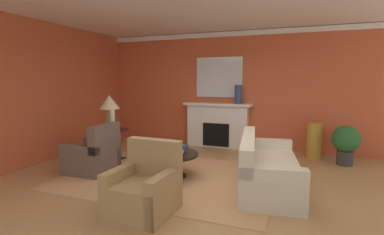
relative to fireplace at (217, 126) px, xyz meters
name	(u,v)px	position (x,y,z in m)	size (l,w,h in m)	color
ground_plane	(197,183)	(0.44, -2.77, -0.55)	(9.25, 9.25, 0.00)	tan
wall_fireplace	(236,90)	(0.44, 0.21, 0.95)	(7.72, 0.12, 3.01)	#C65633
wall_window	(47,92)	(-3.18, -2.47, 0.95)	(0.12, 6.44, 3.01)	#C65633
ceiling_panel	(204,4)	(0.44, -2.47, 2.49)	(7.72, 6.44, 0.06)	white
crown_moulding	(236,34)	(0.44, 0.13, 2.38)	(7.72, 0.08, 0.12)	white
area_rug	(171,177)	(-0.13, -2.63, -0.55)	(3.71, 2.79, 0.01)	tan
fireplace	(217,126)	(0.00, 0.00, 0.00)	(1.80, 0.35, 1.17)	white
mantel_mirror	(219,77)	(0.00, 0.12, 1.29)	(1.23, 0.04, 1.04)	silver
sofa	(266,169)	(1.56, -2.51, -0.26)	(1.19, 2.21, 0.85)	beige
armchair_near_window	(93,157)	(-1.65, -2.90, -0.25)	(0.83, 0.83, 0.95)	brown
armchair_facing_fireplace	(144,190)	(0.14, -4.05, -0.25)	(0.83, 0.83, 0.95)	#9E7A4C
coffee_table	(171,159)	(-0.13, -2.63, -0.22)	(1.00, 1.00, 0.45)	black
side_table	(111,143)	(-1.83, -2.09, -0.15)	(0.56, 0.56, 0.70)	black
table_lamp	(109,105)	(-1.83, -2.09, 0.67)	(0.44, 0.44, 0.75)	#B28E38
vase_on_side_table	(112,120)	(-1.68, -2.21, 0.37)	(0.11, 0.11, 0.45)	beige
vase_mantel_right	(238,94)	(0.55, -0.05, 0.85)	(0.17, 0.17, 0.48)	navy
vase_tall_corner	(314,141)	(2.36, -0.30, -0.15)	(0.33, 0.33, 0.80)	#B7892D
book_red_cover	(166,152)	(-0.22, -2.63, -0.08)	(0.25, 0.19, 0.04)	navy
book_art_folio	(176,152)	(0.03, -2.78, -0.04)	(0.26, 0.18, 0.05)	tan
book_small_novel	(181,146)	(0.04, -2.55, 0.02)	(0.23, 0.17, 0.06)	navy
potted_plant	(346,142)	(2.96, -0.63, -0.06)	(0.56, 0.56, 0.83)	#333333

